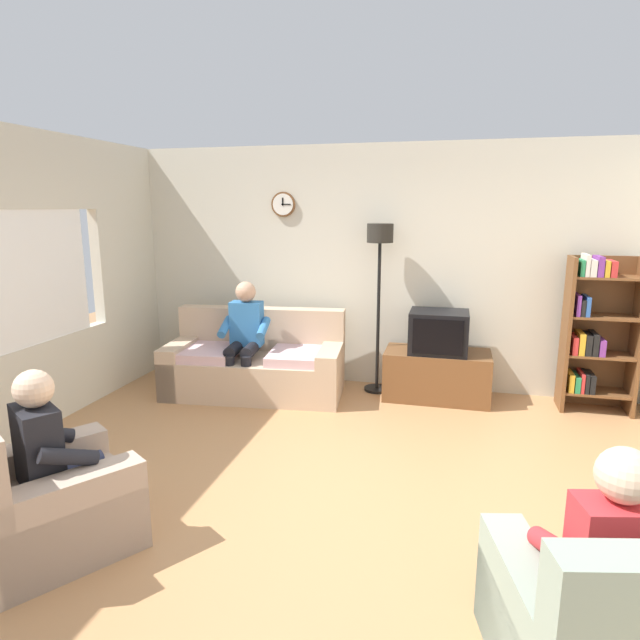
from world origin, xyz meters
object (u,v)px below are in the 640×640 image
object	(u,v)px
armchair_near_bookshelf	(605,637)
person_in_left_armchair	(57,451)
tv_stand	(437,375)
couch	(256,365)
armchair_near_window	(46,504)
person_on_couch	(244,333)
person_in_right_armchair	(602,555)
tv	(439,332)
bookshelf	(595,331)
floor_lamp	(380,261)

from	to	relation	value
armchair_near_bookshelf	person_in_left_armchair	bearing A→B (deg)	172.92
tv_stand	person_in_left_armchair	size ratio (longest dim) A/B	0.98
couch	armchair_near_window	world-z (taller)	same
armchair_near_bookshelf	person_on_couch	world-z (taller)	person_on_couch
person_in_right_armchair	armchair_near_window	bearing A→B (deg)	176.11
armchair_near_window	person_on_couch	xyz separation A→B (m)	(0.13, 2.81, 0.41)
tv_stand	person_in_left_armchair	xyz separation A→B (m)	(-2.11, -3.15, 0.35)
couch	tv	xyz separation A→B (m)	(1.95, 0.28, 0.43)
couch	tv_stand	world-z (taller)	couch
armchair_near_bookshelf	person_on_couch	size ratio (longest dim) A/B	0.84
tv	person_in_right_armchair	bearing A→B (deg)	-77.00
person_in_right_armchair	bookshelf	bearing A→B (deg)	78.23
tv_stand	tv	xyz separation A→B (m)	(-0.00, -0.02, 0.48)
tv_stand	couch	bearing A→B (deg)	-171.22
couch	bookshelf	size ratio (longest dim) A/B	1.26
tv	person_in_right_armchair	distance (m)	3.49
tv_stand	armchair_near_bookshelf	world-z (taller)	armchair_near_bookshelf
couch	armchair_near_window	size ratio (longest dim) A/B	1.68
person_in_right_armchair	floor_lamp	bearing A→B (deg)	112.24
armchair_near_bookshelf	armchair_near_window	bearing A→B (deg)	174.46
tv_stand	bookshelf	bearing A→B (deg)	2.61
tv	person_on_couch	world-z (taller)	person_on_couch
armchair_near_window	couch	bearing A→B (deg)	85.90
tv	person_in_right_armchair	xyz separation A→B (m)	(0.78, -3.40, -0.13)
couch	floor_lamp	xyz separation A→B (m)	(1.29, 0.40, 1.14)
armchair_near_bookshelf	person_in_left_armchair	size ratio (longest dim) A/B	0.93
armchair_near_window	person_in_left_armchair	xyz separation A→B (m)	(0.05, 0.07, 0.32)
tv	floor_lamp	size ratio (longest dim) A/B	0.32
floor_lamp	person_on_couch	xyz separation A→B (m)	(-1.37, -0.51, -0.75)
couch	tv	bearing A→B (deg)	8.08
floor_lamp	armchair_near_bookshelf	bearing A→B (deg)	-67.97
armchair_near_bookshelf	person_in_right_armchair	world-z (taller)	person_in_right_armchair
person_in_right_armchair	tv_stand	bearing A→B (deg)	102.91
couch	armchair_near_bookshelf	bearing A→B (deg)	-49.41
floor_lamp	armchair_near_window	xyz separation A→B (m)	(-1.50, -3.32, -1.16)
tv	armchair_near_window	xyz separation A→B (m)	(-2.15, -3.20, -0.45)
floor_lamp	armchair_near_window	bearing A→B (deg)	-114.29
tv_stand	person_in_right_armchair	size ratio (longest dim) A/B	0.98
floor_lamp	person_in_left_armchair	distance (m)	3.66
bookshelf	armchair_near_bookshelf	world-z (taller)	bookshelf
tv	armchair_near_bookshelf	bearing A→B (deg)	-77.00
tv	armchair_near_window	size ratio (longest dim) A/B	0.51
armchair_near_window	person_in_left_armchair	size ratio (longest dim) A/B	1.05
armchair_near_bookshelf	person_in_right_armchair	size ratio (longest dim) A/B	0.93
tv_stand	person_on_couch	bearing A→B (deg)	-168.53
couch	tv	world-z (taller)	tv
person_on_couch	person_in_right_armchair	world-z (taller)	person_on_couch
armchair_near_bookshelf	person_in_right_armchair	distance (m)	0.33
bookshelf	person_in_left_armchair	world-z (taller)	bookshelf
tv	bookshelf	xyz separation A→B (m)	(1.51, 0.09, 0.07)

